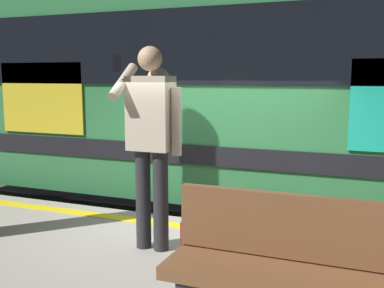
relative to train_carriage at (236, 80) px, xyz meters
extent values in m
cube|color=yellow|center=(-0.32, 2.20, -1.54)|extent=(17.28, 0.16, 0.01)
cube|color=slate|center=(-0.32, 0.71, -2.42)|extent=(22.92, 0.08, 0.16)
cube|color=slate|center=(-0.32, -0.72, -2.42)|extent=(22.92, 0.08, 0.16)
cube|color=#2D723F|center=(0.00, -0.01, -0.10)|extent=(13.44, 2.82, 2.89)
cube|color=black|center=(0.00, 1.42, 0.40)|extent=(12.77, 0.03, 0.90)
cube|color=black|center=(0.00, 1.42, -0.90)|extent=(12.77, 0.03, 0.24)
cube|color=gold|center=(2.35, 1.43, -0.25)|extent=(1.35, 0.02, 0.97)
cylinder|color=black|center=(4.37, -1.14, -1.92)|extent=(0.84, 0.12, 0.84)
cylinder|color=#262628|center=(-0.16, 2.88, -1.07)|extent=(0.14, 0.14, 0.93)
cylinder|color=#262628|center=(0.02, 2.88, -1.07)|extent=(0.14, 0.14, 0.93)
cube|color=beige|center=(-0.07, 2.88, -0.27)|extent=(0.40, 0.24, 0.67)
sphere|color=beige|center=(-0.07, 2.72, 0.04)|extent=(0.20, 0.20, 0.20)
sphere|color=tan|center=(-0.07, 2.88, 0.21)|extent=(0.22, 0.22, 0.22)
cylinder|color=beige|center=(-0.32, 2.88, -0.34)|extent=(0.09, 0.09, 0.60)
cylinder|color=beige|center=(0.16, 2.96, 0.01)|extent=(0.09, 0.42, 0.33)
cube|color=black|center=(0.16, 3.06, 0.17)|extent=(0.07, 0.02, 0.15)
cube|color=maroon|center=(-0.62, 3.00, -1.36)|extent=(0.36, 0.16, 0.36)
torus|color=maroon|center=(-0.62, 3.00, -1.12)|extent=(0.33, 0.33, 0.02)
cube|color=brown|center=(-1.51, 4.05, -1.09)|extent=(1.43, 0.44, 0.08)
cube|color=brown|center=(-1.51, 3.86, -0.84)|extent=(1.43, 0.06, 0.40)
camera|label=1|loc=(-1.96, 6.58, 0.06)|focal=43.29mm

